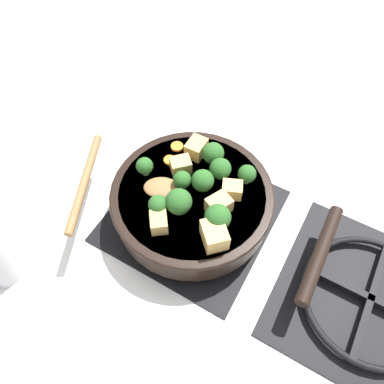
% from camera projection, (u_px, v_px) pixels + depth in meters
% --- Properties ---
extents(ground_plane, '(2.40, 2.40, 0.00)m').
position_uv_depth(ground_plane, '(192.00, 216.00, 0.77)').
color(ground_plane, silver).
extents(front_burner_grate, '(0.31, 0.31, 0.03)m').
position_uv_depth(front_burner_grate, '(192.00, 213.00, 0.76)').
color(front_burner_grate, black).
rests_on(front_burner_grate, ground_plane).
extents(rear_burner_grate, '(0.31, 0.31, 0.03)m').
position_uv_depth(rear_burner_grate, '(369.00, 300.00, 0.66)').
color(rear_burner_grate, black).
rests_on(rear_burner_grate, ground_plane).
extents(skillet_pan, '(0.31, 0.42, 0.06)m').
position_uv_depth(skillet_pan, '(193.00, 200.00, 0.72)').
color(skillet_pan, black).
rests_on(skillet_pan, front_burner_grate).
extents(wooden_spoon, '(0.21, 0.23, 0.02)m').
position_uv_depth(wooden_spoon, '(118.00, 184.00, 0.70)').
color(wooden_spoon, olive).
rests_on(wooden_spoon, skillet_pan).
extents(tofu_cube_center_large, '(0.05, 0.05, 0.03)m').
position_uv_depth(tofu_cube_center_large, '(181.00, 166.00, 0.71)').
color(tofu_cube_center_large, tan).
rests_on(tofu_cube_center_large, skillet_pan).
extents(tofu_cube_near_handle, '(0.05, 0.05, 0.03)m').
position_uv_depth(tofu_cube_near_handle, '(219.00, 205.00, 0.66)').
color(tofu_cube_near_handle, tan).
rests_on(tofu_cube_near_handle, skillet_pan).
extents(tofu_cube_east_chunk, '(0.04, 0.03, 0.03)m').
position_uv_depth(tofu_cube_east_chunk, '(196.00, 148.00, 0.74)').
color(tofu_cube_east_chunk, tan).
rests_on(tofu_cube_east_chunk, skillet_pan).
extents(tofu_cube_west_chunk, '(0.06, 0.06, 0.04)m').
position_uv_depth(tofu_cube_west_chunk, '(214.00, 235.00, 0.63)').
color(tofu_cube_west_chunk, tan).
rests_on(tofu_cube_west_chunk, skillet_pan).
extents(tofu_cube_back_piece, '(0.04, 0.04, 0.03)m').
position_uv_depth(tofu_cube_back_piece, '(232.00, 190.00, 0.68)').
color(tofu_cube_back_piece, tan).
rests_on(tofu_cube_back_piece, skillet_pan).
extents(tofu_cube_front_piece, '(0.05, 0.05, 0.03)m').
position_uv_depth(tofu_cube_front_piece, '(159.00, 222.00, 0.65)').
color(tofu_cube_front_piece, tan).
rests_on(tofu_cube_front_piece, skillet_pan).
extents(broccoli_floret_near_spoon, '(0.03, 0.03, 0.04)m').
position_uv_depth(broccoli_floret_near_spoon, '(183.00, 179.00, 0.69)').
color(broccoli_floret_near_spoon, '#709956').
rests_on(broccoli_floret_near_spoon, skillet_pan).
extents(broccoli_floret_center_top, '(0.04, 0.04, 0.05)m').
position_uv_depth(broccoli_floret_center_top, '(215.00, 154.00, 0.71)').
color(broccoli_floret_center_top, '#709956').
rests_on(broccoli_floret_center_top, skillet_pan).
extents(broccoli_floret_east_rim, '(0.04, 0.04, 0.05)m').
position_uv_depth(broccoli_floret_east_rim, '(203.00, 181.00, 0.68)').
color(broccoli_floret_east_rim, '#709956').
rests_on(broccoli_floret_east_rim, skillet_pan).
extents(broccoli_floret_west_rim, '(0.03, 0.03, 0.04)m').
position_uv_depth(broccoli_floret_west_rim, '(145.00, 166.00, 0.70)').
color(broccoli_floret_west_rim, '#709956').
rests_on(broccoli_floret_west_rim, skillet_pan).
extents(broccoli_floret_north_edge, '(0.03, 0.03, 0.04)m').
position_uv_depth(broccoli_floret_north_edge, '(247.00, 174.00, 0.69)').
color(broccoli_floret_north_edge, '#709956').
rests_on(broccoli_floret_north_edge, skillet_pan).
extents(broccoli_floret_south_cluster, '(0.05, 0.05, 0.05)m').
position_uv_depth(broccoli_floret_south_cluster, '(218.00, 217.00, 0.63)').
color(broccoli_floret_south_cluster, '#709956').
rests_on(broccoli_floret_south_cluster, skillet_pan).
extents(broccoli_floret_mid_floret, '(0.03, 0.03, 0.04)m').
position_uv_depth(broccoli_floret_mid_floret, '(158.00, 205.00, 0.65)').
color(broccoli_floret_mid_floret, '#709956').
rests_on(broccoli_floret_mid_floret, skillet_pan).
extents(broccoli_floret_small_inner, '(0.04, 0.04, 0.05)m').
position_uv_depth(broccoli_floret_small_inner, '(220.00, 169.00, 0.69)').
color(broccoli_floret_small_inner, '#709956').
rests_on(broccoli_floret_small_inner, skillet_pan).
extents(broccoli_floret_tall_stem, '(0.05, 0.05, 0.05)m').
position_uv_depth(broccoli_floret_tall_stem, '(179.00, 202.00, 0.65)').
color(broccoli_floret_tall_stem, '#709956').
rests_on(broccoli_floret_tall_stem, skillet_pan).
extents(carrot_slice_orange_thin, '(0.03, 0.03, 0.01)m').
position_uv_depth(carrot_slice_orange_thin, '(177.00, 147.00, 0.76)').
color(carrot_slice_orange_thin, orange).
rests_on(carrot_slice_orange_thin, skillet_pan).
extents(carrot_slice_near_center, '(0.02, 0.02, 0.01)m').
position_uv_depth(carrot_slice_near_center, '(170.00, 160.00, 0.74)').
color(carrot_slice_near_center, orange).
rests_on(carrot_slice_near_center, skillet_pan).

